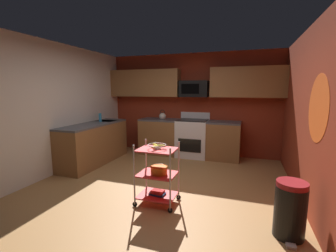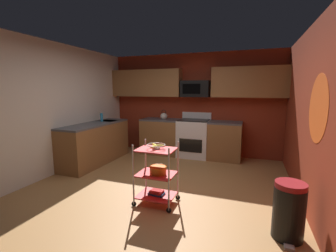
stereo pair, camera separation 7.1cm
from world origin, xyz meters
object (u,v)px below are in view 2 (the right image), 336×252
at_px(oven_range, 194,138).
at_px(mixing_bowl_large, 158,170).
at_px(fruit_bowl, 156,146).
at_px(book_stack, 156,193).
at_px(dish_soap_bottle, 102,117).
at_px(kettle, 164,116).
at_px(rolling_cart, 156,174).
at_px(microwave, 196,89).
at_px(trash_can, 289,211).

xyz_separation_m(oven_range, mixing_bowl_large, (0.09, -2.61, 0.04)).
height_order(fruit_bowl, book_stack, fruit_bowl).
bearing_deg(dish_soap_bottle, fruit_bowl, -38.25).
bearing_deg(dish_soap_bottle, book_stack, -38.25).
xyz_separation_m(book_stack, kettle, (-0.87, 2.60, 0.84)).
xyz_separation_m(rolling_cart, mixing_bowl_large, (0.03, 0.00, 0.07)).
relative_size(oven_range, microwave, 1.57).
distance_m(fruit_bowl, book_stack, 0.72).
bearing_deg(fruit_bowl, oven_range, 91.47).
bearing_deg(trash_can, kettle, 132.22).
bearing_deg(kettle, oven_range, 0.27).
bearing_deg(fruit_bowl, dish_soap_bottle, 141.75).
bearing_deg(oven_range, fruit_bowl, -88.53).
relative_size(microwave, rolling_cart, 0.77).
distance_m(dish_soap_bottle, trash_can, 4.36).
height_order(rolling_cart, kettle, kettle).
xyz_separation_m(microwave, trash_can, (1.79, -2.97, -1.37)).
height_order(mixing_bowl_large, book_stack, mixing_bowl_large).
bearing_deg(microwave, mixing_bowl_large, -88.01).
distance_m(fruit_bowl, mixing_bowl_large, 0.36).
bearing_deg(fruit_bowl, microwave, 91.42).
xyz_separation_m(dish_soap_bottle, trash_can, (3.85, -1.93, -0.69)).
bearing_deg(oven_range, kettle, -179.73).
bearing_deg(book_stack, microwave, 91.42).
relative_size(oven_range, dish_soap_bottle, 5.50).
bearing_deg(mixing_bowl_large, rolling_cart, -180.00).
xyz_separation_m(rolling_cart, trash_can, (1.72, -0.26, -0.13)).
bearing_deg(trash_can, book_stack, 171.57).
xyz_separation_m(kettle, trash_can, (2.59, -2.86, -0.67)).
height_order(microwave, fruit_bowl, microwave).
height_order(mixing_bowl_large, trash_can, trash_can).
relative_size(rolling_cart, dish_soap_bottle, 4.57).
height_order(book_stack, trash_can, trash_can).
distance_m(kettle, trash_can, 3.92).
relative_size(rolling_cart, kettle, 3.47).
xyz_separation_m(oven_range, kettle, (-0.81, -0.00, 0.52)).
xyz_separation_m(oven_range, fruit_bowl, (0.07, -2.61, 0.40)).
height_order(book_stack, kettle, kettle).
distance_m(fruit_bowl, kettle, 2.75).
bearing_deg(fruit_bowl, trash_can, -8.43).
bearing_deg(book_stack, oven_range, 91.47).
xyz_separation_m(fruit_bowl, dish_soap_bottle, (-2.13, 1.68, 0.14)).
relative_size(fruit_bowl, dish_soap_bottle, 1.36).
xyz_separation_m(mixing_bowl_large, trash_can, (1.69, -0.26, -0.19)).
distance_m(oven_range, rolling_cart, 2.61).
height_order(oven_range, mixing_bowl_large, oven_range).
height_order(microwave, kettle, microwave).
distance_m(oven_range, dish_soap_bottle, 2.33).
bearing_deg(dish_soap_bottle, oven_range, 24.29).
bearing_deg(mixing_bowl_large, trash_can, -8.56).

